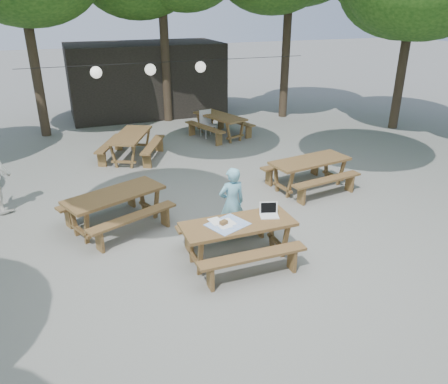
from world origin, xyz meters
name	(u,v)px	position (x,y,z in m)	size (l,w,h in m)	color
ground	(228,226)	(0.00, 0.00, 0.00)	(80.00, 80.00, 0.00)	#62625E
pavilion	(146,79)	(0.50, 10.50, 1.40)	(6.00, 3.00, 2.80)	black
main_picnic_table	(238,241)	(-0.30, -1.26, 0.39)	(2.00, 1.58, 0.75)	#51351C
picnic_table_nw	(116,209)	(-2.16, 0.81, 0.39)	(2.36, 2.18, 0.75)	#51351C
picnic_table_ne	(309,174)	(2.62, 1.16, 0.39)	(2.12, 1.85, 0.75)	#51351C
picnic_table_far_w	(131,146)	(-1.12, 4.96, 0.39)	(2.25, 2.40, 0.75)	#51351C
picnic_table_far_e	(220,126)	(2.11, 6.18, 0.39)	(2.10, 2.31, 0.75)	#51351C
woman	(232,203)	(-0.10, -0.45, 0.73)	(0.53, 0.35, 1.46)	#70B5CD
plastic_chair	(208,129)	(1.73, 6.33, 0.26)	(0.51, 0.51, 0.90)	silver
laptop	(269,212)	(0.33, -1.19, 0.81)	(0.39, 0.34, 0.24)	white
tabletop_clutter	(226,224)	(-0.52, -1.25, 0.76)	(0.81, 0.75, 0.08)	#3D75D0
paper_lanterns	(151,69)	(-0.19, 6.00, 2.40)	(9.00, 0.34, 0.38)	black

